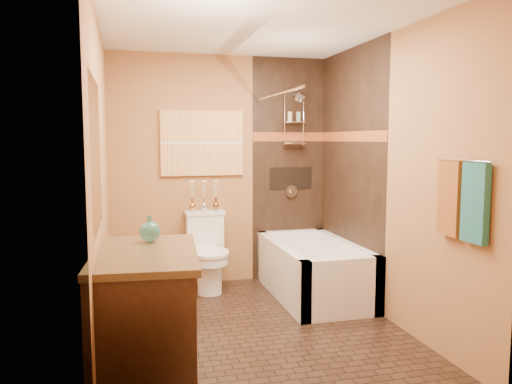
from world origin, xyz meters
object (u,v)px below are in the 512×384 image
object	(u,v)px
toilet	(207,251)
vanity	(146,321)
bathtub	(313,274)
sunset_painting	(202,143)

from	to	relation	value
toilet	vanity	bearing A→B (deg)	-111.20
bathtub	vanity	world-z (taller)	vanity
vanity	bathtub	bearing A→B (deg)	47.08
sunset_painting	toilet	bearing A→B (deg)	-90.00
sunset_painting	vanity	distance (m)	2.64
toilet	sunset_painting	bearing A→B (deg)	88.17
sunset_painting	toilet	distance (m)	1.17
sunset_painting	toilet	xyz separation A→B (m)	(-0.00, -0.27, -1.13)
vanity	toilet	bearing A→B (deg)	75.46
bathtub	toilet	size ratio (longest dim) A/B	1.82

